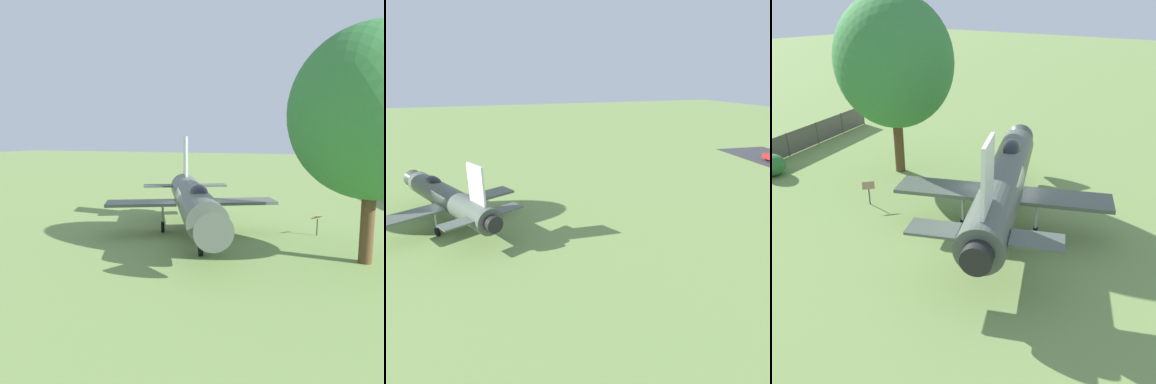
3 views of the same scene
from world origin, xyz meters
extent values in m
plane|color=#75934C|center=(0.00, 0.00, 0.00)|extent=(200.00, 200.00, 0.00)
cylinder|color=#4C564C|center=(0.00, 0.00, 1.98)|extent=(6.56, 11.05, 1.75)
cone|color=#4C564C|center=(-2.76, 5.68, 1.98)|extent=(2.03, 2.09, 1.48)
cylinder|color=black|center=(2.61, -5.37, 1.98)|extent=(1.20, 1.00, 1.05)
ellipsoid|color=black|center=(-1.10, 2.26, 2.72)|extent=(1.77, 2.37, 0.84)
cube|color=white|center=(1.90, -3.91, 4.09)|extent=(0.91, 1.68, 2.48)
cube|color=#4C564C|center=(-2.22, -1.71, 1.76)|extent=(4.08, 3.12, 0.16)
cube|color=#4C564C|center=(2.72, 0.68, 1.76)|extent=(4.08, 3.12, 0.16)
cube|color=#4C564C|center=(0.50, -5.09, 2.16)|extent=(2.10, 1.78, 0.10)
cube|color=#4C564C|center=(3.69, -3.54, 2.16)|extent=(2.10, 1.78, 0.10)
cylinder|color=#A5A8AD|center=(-1.50, 3.08, 1.05)|extent=(0.12, 0.12, 1.51)
cylinder|color=black|center=(-1.50, 3.08, 0.30)|extent=(0.42, 0.62, 0.60)
cylinder|color=#A5A8AD|center=(-0.92, -1.72, 1.05)|extent=(0.12, 0.12, 1.51)
cylinder|color=black|center=(-0.92, -1.72, 0.30)|extent=(0.42, 0.62, 0.60)
cylinder|color=#A5A8AD|center=(1.91, -0.34, 1.05)|extent=(0.12, 0.12, 1.51)
cylinder|color=black|center=(1.91, -0.34, 0.30)|extent=(0.42, 0.62, 0.60)
cylinder|color=black|center=(38.03, 7.93, 0.32)|extent=(0.66, 0.29, 0.64)
camera|label=1|loc=(-6.94, 19.15, 5.35)|focal=36.41mm
camera|label=2|loc=(1.63, -24.38, 10.47)|focal=31.48mm
camera|label=3|loc=(9.27, -14.33, 9.39)|focal=39.48mm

